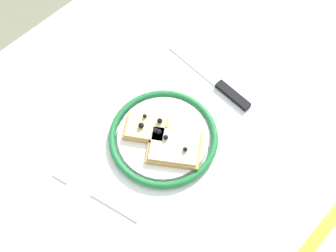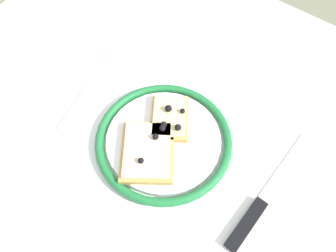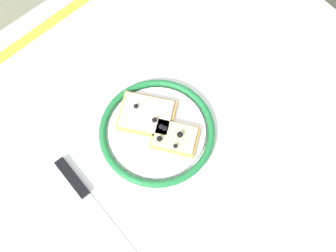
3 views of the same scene
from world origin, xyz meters
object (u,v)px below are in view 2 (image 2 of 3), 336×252
object	(u,v)px
dining_table	(193,175)
knife	(258,208)
pizza_slice_near	(147,151)
plate	(164,141)
fork	(90,86)
pizza_slice_far	(170,117)

from	to	relation	value
dining_table	knife	bearing A→B (deg)	-8.01
dining_table	pizza_slice_near	size ratio (longest dim) A/B	8.09
plate	fork	distance (m)	0.18
pizza_slice_near	fork	size ratio (longest dim) A/B	0.69
fork	pizza_slice_near	bearing A→B (deg)	-15.22
pizza_slice_near	pizza_slice_far	xyz separation A→B (m)	(-0.01, 0.07, 0.00)
pizza_slice_near	fork	world-z (taller)	pizza_slice_near
dining_table	pizza_slice_far	bearing A→B (deg)	162.27
pizza_slice_far	fork	xyz separation A→B (m)	(-0.17, -0.02, -0.02)
pizza_slice_near	knife	size ratio (longest dim) A/B	0.57
dining_table	plate	bearing A→B (deg)	-167.03
pizza_slice_near	knife	world-z (taller)	pizza_slice_near
dining_table	plate	xyz separation A→B (m)	(-0.06, -0.01, 0.09)
plate	pizza_slice_far	world-z (taller)	pizza_slice_far
knife	plate	bearing A→B (deg)	178.57
pizza_slice_near	knife	xyz separation A→B (m)	(0.19, 0.03, -0.02)
plate	pizza_slice_far	distance (m)	0.04
dining_table	fork	distance (m)	0.25
pizza_slice_far	fork	size ratio (longest dim) A/B	0.54
fork	knife	bearing A→B (deg)	-2.60
fork	plate	bearing A→B (deg)	-3.77
dining_table	knife	world-z (taller)	knife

